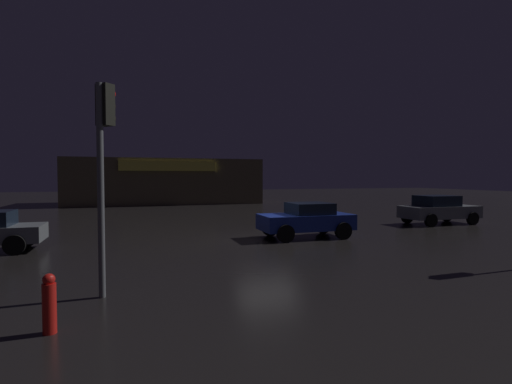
{
  "coord_description": "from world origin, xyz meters",
  "views": [
    {
      "loc": [
        -5.45,
        -14.92,
        2.6
      ],
      "look_at": [
        0.34,
        2.63,
        1.88
      ],
      "focal_mm": 27.05,
      "sensor_mm": 36.0,
      "label": 1
    }
  ],
  "objects_px": {
    "fire_hydrant": "(49,304)",
    "traffic_signal_opposite": "(104,146)",
    "store_building": "(165,181)",
    "car_crossing": "(439,209)",
    "car_near": "(306,219)"
  },
  "relations": [
    {
      "from": "fire_hydrant",
      "to": "traffic_signal_opposite",
      "type": "bearing_deg",
      "value": 67.29
    },
    {
      "from": "traffic_signal_opposite",
      "to": "car_near",
      "type": "bearing_deg",
      "value": 37.83
    },
    {
      "from": "traffic_signal_opposite",
      "to": "fire_hydrant",
      "type": "height_order",
      "value": "traffic_signal_opposite"
    },
    {
      "from": "car_crossing",
      "to": "fire_hydrant",
      "type": "distance_m",
      "value": 20.09
    },
    {
      "from": "car_crossing",
      "to": "store_building",
      "type": "bearing_deg",
      "value": 119.74
    },
    {
      "from": "car_crossing",
      "to": "fire_hydrant",
      "type": "relative_size",
      "value": 4.25
    },
    {
      "from": "store_building",
      "to": "traffic_signal_opposite",
      "type": "xyz_separation_m",
      "value": [
        -3.89,
        -30.48,
        1.11
      ]
    },
    {
      "from": "store_building",
      "to": "fire_hydrant",
      "type": "relative_size",
      "value": 17.89
    },
    {
      "from": "store_building",
      "to": "car_crossing",
      "type": "height_order",
      "value": "store_building"
    },
    {
      "from": "store_building",
      "to": "car_crossing",
      "type": "xyz_separation_m",
      "value": [
        12.83,
        -22.46,
        -1.34
      ]
    },
    {
      "from": "traffic_signal_opposite",
      "to": "fire_hydrant",
      "type": "bearing_deg",
      "value": -112.71
    },
    {
      "from": "traffic_signal_opposite",
      "to": "fire_hydrant",
      "type": "xyz_separation_m",
      "value": [
        -0.78,
        -1.86,
        -2.77
      ]
    },
    {
      "from": "car_near",
      "to": "fire_hydrant",
      "type": "bearing_deg",
      "value": -137.25
    },
    {
      "from": "traffic_signal_opposite",
      "to": "car_near",
      "type": "relative_size",
      "value": 1.17
    },
    {
      "from": "car_near",
      "to": "fire_hydrant",
      "type": "relative_size",
      "value": 3.92
    }
  ]
}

